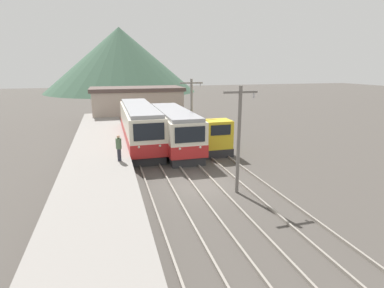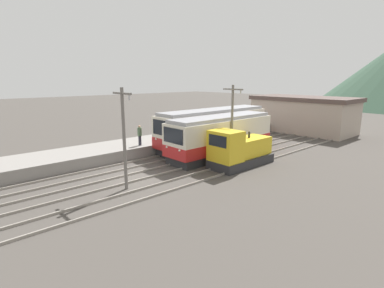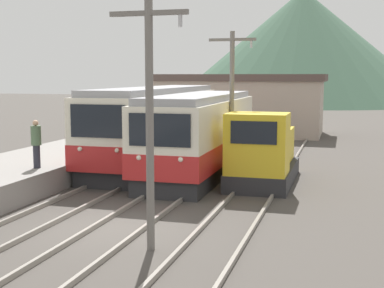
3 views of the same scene
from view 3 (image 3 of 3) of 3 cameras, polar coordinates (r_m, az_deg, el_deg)
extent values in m
plane|color=#47423D|center=(15.89, -8.27, -8.84)|extent=(200.00, 200.00, 0.00)
cube|color=gray|center=(17.46, -18.35, -7.42)|extent=(0.10, 60.00, 0.14)
cube|color=gray|center=(16.71, -14.22, -7.93)|extent=(0.10, 60.00, 0.14)
cube|color=gray|center=(16.08, -9.98, -8.41)|extent=(0.10, 60.00, 0.14)
cube|color=gray|center=(15.53, -5.14, -8.91)|extent=(0.10, 60.00, 0.14)
cube|color=gray|center=(15.05, 0.49, -9.40)|extent=(0.10, 60.00, 0.14)
cube|color=gray|center=(14.75, 5.96, -9.79)|extent=(0.10, 60.00, 0.14)
cube|color=#28282B|center=(26.61, -3.82, -1.45)|extent=(2.58, 12.35, 0.70)
cube|color=silver|center=(26.40, -3.86, 2.36)|extent=(2.80, 12.86, 2.85)
cube|color=red|center=(26.50, -3.84, 0.39)|extent=(2.84, 12.90, 1.03)
cube|color=black|center=(20.42, -10.03, 2.41)|extent=(2.24, 0.06, 1.25)
sphere|color=silver|center=(20.87, -11.87, -0.52)|extent=(0.18, 0.18, 0.18)
sphere|color=silver|center=(20.20, -8.01, -0.69)|extent=(0.18, 0.18, 0.18)
cube|color=#939399|center=(26.31, -3.89, 5.75)|extent=(2.46, 12.35, 0.28)
cube|color=#28282B|center=(23.86, 0.86, -2.45)|extent=(2.58, 10.31, 0.70)
cube|color=silver|center=(23.64, 0.87, 1.51)|extent=(2.80, 10.74, 2.61)
cube|color=red|center=(23.74, 0.86, -0.50)|extent=(2.84, 10.78, 0.94)
cube|color=black|center=(18.45, -3.50, 1.49)|extent=(2.24, 0.06, 1.15)
sphere|color=silver|center=(18.84, -5.70, -1.46)|extent=(0.18, 0.18, 0.18)
sphere|color=silver|center=(18.33, -1.22, -1.67)|extent=(0.18, 0.18, 0.18)
cube|color=#939399|center=(23.54, 0.87, 5.02)|extent=(2.46, 10.31, 0.28)
cube|color=#28282B|center=(22.39, 7.69, -3.17)|extent=(2.40, 5.58, 0.70)
cube|color=gold|center=(20.30, 6.98, 0.05)|extent=(2.28, 1.79, 2.30)
cube|color=black|center=(19.35, 6.58, 1.21)|extent=(1.68, 0.04, 0.83)
cube|color=gold|center=(23.10, 8.05, -0.22)|extent=(1.92, 3.70, 1.40)
cylinder|color=black|center=(22.99, 8.10, 2.13)|extent=(0.16, 0.16, 0.50)
cylinder|color=slate|center=(13.26, -4.53, 1.76)|extent=(0.20, 0.20, 6.24)
cube|color=slate|center=(13.28, -4.65, 13.75)|extent=(2.00, 0.12, 0.12)
cylinder|color=#B2B2B7|center=(13.00, -1.26, 13.02)|extent=(0.10, 0.10, 0.30)
cylinder|color=slate|center=(22.82, 4.26, 4.09)|extent=(0.20, 0.20, 6.24)
cube|color=slate|center=(22.84, 4.33, 11.05)|extent=(2.00, 0.12, 0.12)
cylinder|color=#B2B2B7|center=(22.68, 6.34, 10.54)|extent=(0.10, 0.10, 0.30)
cylinder|color=#282833|center=(21.00, -16.23, -1.29)|extent=(0.26, 0.26, 0.87)
cylinder|color=#4C6647|center=(20.90, -16.31, 0.88)|extent=(0.38, 0.38, 0.73)
sphere|color=tan|center=(20.85, -16.35, 2.17)|extent=(0.22, 0.22, 0.22)
cube|color=#AD9E8E|center=(40.69, 5.17, 3.90)|extent=(12.00, 6.00, 3.99)
cube|color=#51423D|center=(40.61, 5.21, 7.07)|extent=(12.60, 6.30, 0.50)
cone|color=#3D5B47|center=(91.44, 11.65, 10.18)|extent=(43.86, 43.86, 18.39)
camera|label=1|loc=(12.33, -89.33, 13.48)|focal=28.00mm
camera|label=2|loc=(11.93, 89.96, 11.41)|focal=28.00mm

